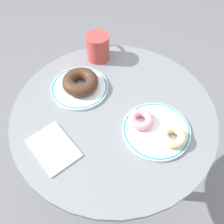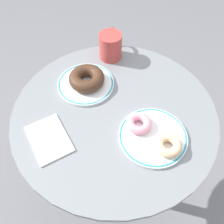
# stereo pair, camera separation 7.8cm
# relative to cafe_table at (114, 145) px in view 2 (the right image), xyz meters

# --- Properties ---
(ground_plane) EXTENTS (7.00, 7.00, 0.02)m
(ground_plane) POSITION_rel_cafe_table_xyz_m (0.00, 0.00, -0.54)
(ground_plane) COLOR slate
(cafe_table) EXTENTS (0.67, 0.67, 0.75)m
(cafe_table) POSITION_rel_cafe_table_xyz_m (0.00, 0.00, 0.00)
(cafe_table) COLOR slate
(cafe_table) RESTS_ON ground
(plate_left) EXTENTS (0.20, 0.20, 0.01)m
(plate_left) POSITION_rel_cafe_table_xyz_m (-0.15, 0.02, 0.23)
(plate_left) COLOR white
(plate_left) RESTS_ON cafe_table
(plate_right) EXTENTS (0.21, 0.21, 0.01)m
(plate_right) POSITION_rel_cafe_table_xyz_m (0.15, -0.00, 0.23)
(plate_right) COLOR white
(plate_right) RESTS_ON cafe_table
(donut_chocolate) EXTENTS (0.13, 0.13, 0.04)m
(donut_chocolate) POSITION_rel_cafe_table_xyz_m (-0.15, 0.03, 0.26)
(donut_chocolate) COLOR #422819
(donut_chocolate) RESTS_ON plate_left
(donut_glazed) EXTENTS (0.09, 0.09, 0.03)m
(donut_glazed) POSITION_rel_cafe_table_xyz_m (0.21, -0.01, 0.25)
(donut_glazed) COLOR #E0B789
(donut_glazed) RESTS_ON plate_right
(donut_pink_frosted) EXTENTS (0.09, 0.09, 0.03)m
(donut_pink_frosted) POSITION_rel_cafe_table_xyz_m (0.10, 0.00, 0.25)
(donut_pink_frosted) COLOR pink
(donut_pink_frosted) RESTS_ON plate_right
(paper_napkin) EXTENTS (0.18, 0.15, 0.01)m
(paper_napkin) POSITION_rel_cafe_table_xyz_m (-0.08, -0.21, 0.23)
(paper_napkin) COLOR white
(paper_napkin) RESTS_ON cafe_table
(coffee_mug) EXTENTS (0.10, 0.12, 0.10)m
(coffee_mug) POSITION_rel_cafe_table_xyz_m (-0.18, 0.20, 0.27)
(coffee_mug) COLOR #B73D38
(coffee_mug) RESTS_ON cafe_table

